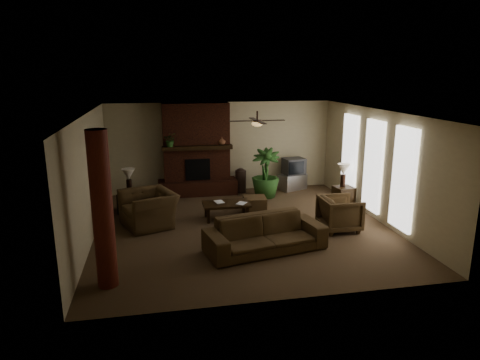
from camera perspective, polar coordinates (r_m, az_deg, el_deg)
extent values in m
plane|color=brown|center=(10.59, 0.42, -6.30)|extent=(7.00, 7.00, 0.00)
plane|color=silver|center=(9.96, 0.45, 8.96)|extent=(7.00, 7.00, 0.00)
plane|color=tan|center=(13.56, -2.52, 4.40)|extent=(7.00, 0.00, 7.00)
plane|color=tan|center=(6.93, 6.23, -5.40)|extent=(7.00, 0.00, 7.00)
plane|color=tan|center=(10.11, -19.41, 0.16)|extent=(0.00, 7.00, 7.00)
plane|color=tan|center=(11.39, 17.96, 1.81)|extent=(0.00, 7.00, 7.00)
cube|color=#441E12|center=(13.23, -5.80, 4.08)|extent=(2.00, 0.50, 2.80)
cube|color=#441E12|center=(13.39, -5.63, -0.95)|extent=(2.40, 0.70, 0.45)
cube|color=black|center=(13.09, -5.62, 1.39)|extent=(0.75, 0.04, 0.65)
cube|color=black|center=(12.93, -5.69, 4.31)|extent=(2.10, 0.28, 0.12)
cube|color=white|center=(12.77, 14.32, 3.12)|extent=(0.08, 0.85, 2.35)
cube|color=white|center=(11.55, 17.25, 1.77)|extent=(0.08, 0.85, 2.35)
cube|color=white|center=(10.38, 20.85, 0.10)|extent=(0.08, 0.85, 2.35)
cylinder|color=maroon|center=(7.74, -17.78, -3.90)|extent=(0.36, 0.36, 2.80)
cube|color=black|center=(11.91, -17.82, 0.61)|extent=(0.10, 1.00, 2.10)
cylinder|color=black|center=(10.35, 2.31, 8.48)|extent=(0.04, 0.04, 0.24)
cylinder|color=black|center=(10.36, 2.30, 7.82)|extent=(0.20, 0.20, 0.06)
ellipsoid|color=#F2BF72|center=(10.37, 2.30, 7.49)|extent=(0.26, 0.26, 0.14)
cube|color=black|center=(10.46, 4.45, 7.90)|extent=(0.55, 0.12, 0.01)
cube|color=black|center=(10.28, 0.11, 7.83)|extent=(0.55, 0.12, 0.01)
cube|color=black|center=(10.75, 1.80, 8.11)|extent=(0.12, 0.55, 0.01)
cube|color=black|center=(9.97, 2.83, 7.62)|extent=(0.12, 0.55, 0.01)
imported|color=#4B3720|center=(9.14, 3.36, -6.43)|extent=(2.63, 1.24, 0.99)
imported|color=#4B3720|center=(10.79, -12.05, -3.00)|extent=(1.27, 1.54, 1.15)
imported|color=#4B3720|center=(10.56, 13.13, -4.15)|extent=(0.83, 0.88, 0.90)
cube|color=black|center=(11.07, -1.83, -3.19)|extent=(1.20, 0.70, 0.06)
cube|color=black|center=(10.84, -4.22, -4.81)|extent=(0.07, 0.07, 0.37)
cube|color=black|center=(10.99, 0.97, -4.50)|extent=(0.07, 0.07, 0.37)
cube|color=black|center=(11.31, -4.53, -4.00)|extent=(0.07, 0.07, 0.37)
cube|color=black|center=(11.46, 0.45, -3.71)|extent=(0.07, 0.07, 0.37)
cube|color=#4B3720|center=(11.72, 1.98, -3.22)|extent=(0.66, 0.66, 0.40)
cube|color=silver|center=(13.99, 6.95, -0.21)|extent=(0.98, 0.80, 0.50)
cube|color=#373739|center=(13.88, 7.16, 1.83)|extent=(0.72, 0.60, 0.52)
cube|color=black|center=(13.63, 7.50, 1.60)|extent=(0.52, 0.12, 0.40)
cylinder|color=#34241D|center=(13.54, 0.09, -0.15)|extent=(0.34, 0.34, 0.70)
sphere|color=#34241D|center=(13.48, 0.09, 0.88)|extent=(0.34, 0.34, 0.34)
imported|color=#2B5522|center=(13.01, 3.38, -0.49)|extent=(1.22, 1.66, 0.83)
cube|color=black|center=(11.99, -14.46, -2.91)|extent=(0.64, 0.64, 0.55)
cylinder|color=black|center=(11.90, -14.48, -0.78)|extent=(0.18, 0.18, 0.35)
cone|color=white|center=(11.83, -14.58, 0.74)|extent=(0.46, 0.46, 0.30)
cube|color=black|center=(12.52, 13.56, -2.12)|extent=(0.56, 0.56, 0.55)
cylinder|color=black|center=(12.45, 13.50, -0.06)|extent=(0.16, 0.16, 0.35)
cone|color=white|center=(12.38, 13.59, 1.40)|extent=(0.40, 0.40, 0.30)
imported|color=#2B5522|center=(12.79, -9.23, 5.10)|extent=(0.39, 0.43, 0.33)
imported|color=brown|center=(13.03, -2.42, 5.20)|extent=(0.26, 0.27, 0.22)
imported|color=#999999|center=(11.02, -3.31, -2.35)|extent=(0.22, 0.07, 0.29)
imported|color=#999999|center=(10.98, -0.32, -2.38)|extent=(0.18, 0.14, 0.29)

